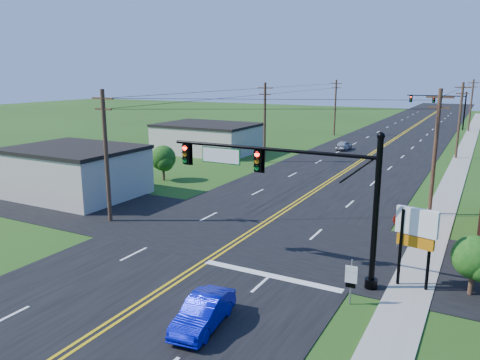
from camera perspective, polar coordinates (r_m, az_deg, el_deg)
The scene contains 21 objects.
ground at distance 20.94m, azimuth -15.29°, elevation -16.14°, with size 260.00×260.00×0.00m, color #224213.
road_main at distance 65.13m, azimuth 16.30°, elevation 3.55°, with size 16.00×220.00×0.04m, color black.
road_cross at distance 29.92m, azimuth 0.67°, elevation -6.60°, with size 70.00×10.00×0.04m, color black.
sidewalk at distance 54.02m, azimuth 24.96°, elevation 1.05°, with size 2.00×160.00×0.08m, color gray.
signal_mast_main at distance 23.34m, azimuth 5.63°, elevation -0.18°, with size 11.30×0.60×7.48m.
signal_mast_far at distance 93.59m, azimuth 23.08°, elevation 8.53°, with size 10.98×0.60×7.48m.
cream_bldg_near at distance 41.14m, azimuth -19.47°, elevation 1.01°, with size 10.20×8.20×4.10m.
cream_bldg_far at distance 60.78m, azimuth -3.95°, elevation 5.16°, with size 12.20×9.20×3.70m.
utility_pole_left_a at distance 32.62m, azimuth -16.00°, elevation 3.07°, with size 1.80×0.28×9.00m.
utility_pole_left_b at distance 53.30m, azimuth 3.03°, elevation 7.18°, with size 1.80×0.28×9.00m.
utility_pole_left_c at distance 78.51m, azimuth 11.53°, elevation 8.78°, with size 1.80×0.28×9.00m.
utility_pole_right_a at distance 35.58m, azimuth 22.69°, elevation 3.35°, with size 1.80×0.28×9.00m.
utility_pole_right_b at distance 61.35m, azimuth 25.20°, elevation 6.74°, with size 1.80×0.28×9.00m.
utility_pole_right_c at distance 91.25m, azimuth 26.34°, elevation 8.25°, with size 1.80×0.28×9.00m.
shrub_corner at distance 23.97m, azimuth 26.66°, elevation -8.43°, with size 2.00×2.00×2.86m.
tree_left at distance 44.91m, azimuth -9.36°, elevation 2.66°, with size 2.40×2.40×3.37m.
blue_car at distance 19.52m, azimuth -4.48°, elevation -15.86°, with size 1.33×3.81×1.25m, color #0810B9.
distant_car at distance 63.89m, azimuth 12.53°, elevation 4.12°, with size 1.42×3.53×1.20m, color #AFAEB3.
route_sign at distance 21.45m, azimuth 13.38°, elevation -11.62°, with size 0.53×0.10×2.11m.
stop_sign at distance 28.66m, azimuth 18.81°, elevation -5.02°, with size 0.71×0.32×2.12m.
pylon_sign at distance 23.26m, azimuth 20.70°, elevation -5.80°, with size 1.93×0.67×3.95m.
Camera 1 is at (12.97, -13.04, 10.00)m, focal length 35.00 mm.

